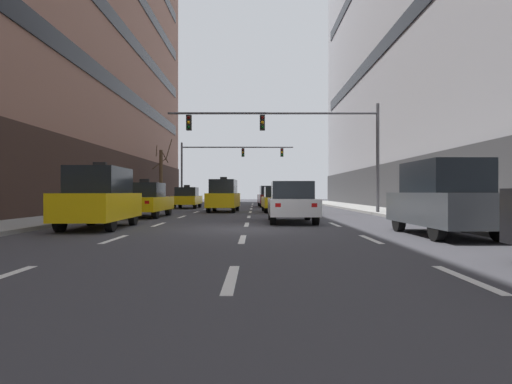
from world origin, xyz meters
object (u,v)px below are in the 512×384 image
object	(u,v)px
taxi_driving_2	(224,196)
car_parked_1	(444,199)
car_driving_5	(292,202)
street_tree_0	(161,176)
taxi_driving_6	(277,200)
taxi_driving_3	(146,200)
taxi_driving_0	(100,198)
traffic_signal_1	(223,159)
traffic_signal_0	(300,133)
car_driving_4	(271,197)
taxi_driving_1	(187,198)

from	to	relation	value
taxi_driving_2	car_parked_1	world-z (taller)	taxi_driving_2
car_driving_5	street_tree_0	world-z (taller)	street_tree_0
taxi_driving_6	taxi_driving_3	bearing A→B (deg)	-141.78
taxi_driving_0	taxi_driving_6	xyz separation A→B (m)	(6.59, 11.81, -0.26)
taxi_driving_2	traffic_signal_1	size ratio (longest dim) A/B	0.38
car_parked_1	taxi_driving_3	bearing A→B (deg)	140.12
taxi_driving_3	taxi_driving_6	world-z (taller)	taxi_driving_3
taxi_driving_0	taxi_driving_6	world-z (taller)	taxi_driving_0
traffic_signal_0	traffic_signal_1	distance (m)	19.72
car_driving_4	taxi_driving_2	bearing A→B (deg)	-110.65
taxi_driving_6	car_parked_1	xyz separation A→B (m)	(3.96, -14.26, 0.27)
taxi_driving_0	traffic_signal_0	size ratio (longest dim) A/B	0.37
taxi_driving_2	taxi_driving_6	size ratio (longest dim) A/B	1.00
car_driving_5	taxi_driving_6	distance (m)	8.96
traffic_signal_0	traffic_signal_1	xyz separation A→B (m)	(-5.75, 18.87, 0.08)
car_driving_5	traffic_signal_0	distance (m)	7.19
taxi_driving_0	taxi_driving_2	distance (m)	12.60
car_driving_5	traffic_signal_1	xyz separation A→B (m)	(-4.77, 24.97, 3.75)
taxi_driving_2	car_driving_4	world-z (taller)	taxi_driving_2
taxi_driving_3	street_tree_0	xyz separation A→B (m)	(-2.74, 15.61, 1.81)
street_tree_0	taxi_driving_3	bearing A→B (deg)	-80.04
taxi_driving_1	car_driving_4	distance (m)	7.04
car_driving_4	car_parked_1	bearing A→B (deg)	-80.07
taxi_driving_0	traffic_signal_1	bearing A→B (deg)	85.97
car_driving_4	car_driving_5	size ratio (longest dim) A/B	1.07
taxi_driving_6	street_tree_0	world-z (taller)	street_tree_0
car_parked_1	traffic_signal_0	world-z (taller)	traffic_signal_0
taxi_driving_2	car_driving_5	size ratio (longest dim) A/B	0.96
taxi_driving_6	car_parked_1	distance (m)	14.81
taxi_driving_1	taxi_driving_3	size ratio (longest dim) A/B	0.94
traffic_signal_0	taxi_driving_6	bearing A→B (deg)	111.44
car_driving_4	taxi_driving_6	distance (m)	8.95
car_driving_4	street_tree_0	bearing A→B (deg)	171.87
taxi_driving_3	car_driving_4	xyz separation A→B (m)	(6.65, 14.27, 0.03)
taxi_driving_2	traffic_signal_1	world-z (taller)	traffic_signal_1
taxi_driving_0	car_driving_4	bearing A→B (deg)	72.65
traffic_signal_1	traffic_signal_0	bearing A→B (deg)	-73.06
taxi_driving_1	traffic_signal_1	xyz separation A→B (m)	(1.94, 9.83, 3.77)
car_driving_5	taxi_driving_6	bearing A→B (deg)	90.94
car_driving_5	taxi_driving_1	bearing A→B (deg)	113.92
car_parked_1	street_tree_0	world-z (taller)	street_tree_0
car_parked_1	traffic_signal_0	distance (m)	12.25
taxi_driving_6	street_tree_0	bearing A→B (deg)	132.67
taxi_driving_3	taxi_driving_6	bearing A→B (deg)	38.22
taxi_driving_1	car_parked_1	distance (m)	23.00
car_parked_1	car_driving_4	bearing A→B (deg)	99.93
car_driving_4	traffic_signal_1	bearing A→B (deg)	122.66
taxi_driving_6	car_driving_5	bearing A→B (deg)	-89.06
car_driving_4	street_tree_0	world-z (taller)	street_tree_0
taxi_driving_1	taxi_driving_3	xyz separation A→B (m)	(-0.18, -11.50, 0.04)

